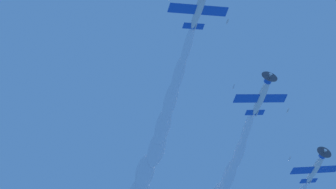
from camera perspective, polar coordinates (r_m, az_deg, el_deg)
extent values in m
ellipsoid|color=silver|center=(96.97, 2.60, 7.17)|extent=(7.14, 1.62, 2.04)
cube|color=#194CB2|center=(96.93, 2.53, 7.02)|extent=(1.57, 8.60, 3.16)
ellipsoid|color=silver|center=(96.42, 4.94, 6.03)|extent=(0.98, 0.35, 0.41)
cube|color=#194CB2|center=(98.57, 2.12, 5.68)|extent=(0.99, 3.10, 1.22)
cube|color=silver|center=(99.06, 2.21, 5.78)|extent=(1.29, 0.53, 1.26)
ellipsoid|color=#1E232D|center=(97.20, 2.73, 7.43)|extent=(1.67, 0.97, 1.04)
ellipsoid|color=silver|center=(103.85, 7.73, -0.18)|extent=(7.12, 1.60, 1.86)
cylinder|color=#194CB2|center=(102.13, 8.30, 1.24)|extent=(1.04, 1.46, 1.50)
cone|color=white|center=(101.77, 8.43, 1.55)|extent=(0.79, 0.70, 0.73)
cylinder|color=#3F3F47|center=(101.86, 8.40, 1.48)|extent=(0.21, 3.18, 3.18)
cube|color=#194CB2|center=(103.82, 7.67, -0.32)|extent=(1.57, 8.46, 3.47)
ellipsoid|color=silver|center=(103.70, 9.89, -1.30)|extent=(0.98, 0.35, 0.39)
ellipsoid|color=silver|center=(104.12, 5.45, 0.65)|extent=(0.98, 0.35, 0.39)
cube|color=#194CB2|center=(105.60, 7.21, -1.48)|extent=(0.99, 3.05, 1.32)
cube|color=silver|center=(106.09, 7.27, -1.37)|extent=(1.25, 0.56, 1.22)
ellipsoid|color=#1E232D|center=(104.05, 7.85, 0.07)|extent=(1.65, 0.97, 1.01)
ellipsoid|color=silver|center=(115.56, 12.10, -5.99)|extent=(7.14, 1.73, 2.23)
cylinder|color=#194CB2|center=(113.54, 12.70, -4.87)|extent=(1.10, 1.47, 1.54)
cone|color=white|center=(113.11, 12.83, -4.62)|extent=(0.81, 0.71, 0.77)
cylinder|color=#3F3F47|center=(113.21, 12.80, -4.68)|extent=(0.36, 3.16, 3.15)
cube|color=#194CB2|center=(115.56, 12.04, -6.12)|extent=(1.57, 8.52, 3.46)
ellipsoid|color=silver|center=(115.27, 10.04, -5.22)|extent=(0.99, 0.37, 0.44)
cube|color=#194CB2|center=(117.59, 11.55, -7.01)|extent=(0.99, 3.08, 1.34)
cube|color=silver|center=(118.04, 11.59, -6.87)|extent=(1.31, 0.57, 1.28)
ellipsoid|color=#1E232D|center=(115.70, 12.20, -5.75)|extent=(1.68, 1.00, 1.09)
ellipsoid|color=white|center=(100.28, 1.64, 4.08)|extent=(6.94, 1.27, 1.89)
ellipsoid|color=white|center=(103.28, 0.87, 1.65)|extent=(6.98, 1.66, 2.27)
ellipsoid|color=white|center=(106.18, 0.20, -0.47)|extent=(7.02, 2.04, 2.65)
ellipsoid|color=white|center=(109.78, -0.43, -2.62)|extent=(7.06, 2.43, 3.04)
ellipsoid|color=white|center=(113.26, -0.95, -4.56)|extent=(7.11, 2.81, 3.42)
ellipsoid|color=white|center=(116.79, -1.92, -6.43)|extent=(7.15, 3.20, 3.80)
ellipsoid|color=white|center=(107.54, 6.54, -2.82)|extent=(6.94, 1.27, 1.89)
ellipsoid|color=white|center=(111.21, 5.88, -4.87)|extent=(6.98, 1.66, 2.27)
ellipsoid|color=white|center=(114.39, 5.03, -6.79)|extent=(7.02, 2.04, 2.65)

